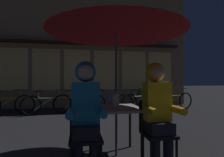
{
  "coord_description": "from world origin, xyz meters",
  "views": [
    {
      "loc": [
        -0.57,
        -2.69,
        1.16
      ],
      "look_at": [
        0.0,
        0.35,
        1.18
      ],
      "focal_mm": 28.77,
      "sensor_mm": 36.0,
      "label": 1
    }
  ],
  "objects_px": {
    "potted_plant": "(145,95)",
    "person_left_hooded": "(86,105)",
    "patio_umbrella": "(116,21)",
    "bicycle_furthest": "(176,101)",
    "chair_right": "(156,128)",
    "bicycle_fifth": "(141,101)",
    "cafe_table": "(116,114)",
    "person_right_hooded": "(158,103)",
    "bicycle_fourth": "(110,102)",
    "lantern": "(116,99)",
    "bicycle_third": "(77,103)",
    "bicycle_second": "(47,104)",
    "bicycle_nearest": "(8,105)",
    "chair_left": "(85,132)"
  },
  "relations": [
    {
      "from": "chair_left",
      "to": "bicycle_fourth",
      "type": "bearing_deg",
      "value": 75.69
    },
    {
      "from": "patio_umbrella",
      "to": "bicycle_third",
      "type": "relative_size",
      "value": 1.4
    },
    {
      "from": "bicycle_furthest",
      "to": "person_right_hooded",
      "type": "bearing_deg",
      "value": -122.76
    },
    {
      "from": "bicycle_third",
      "to": "bicycle_fourth",
      "type": "bearing_deg",
      "value": -6.08
    },
    {
      "from": "chair_left",
      "to": "bicycle_fourth",
      "type": "xyz_separation_m",
      "value": [
        1.04,
        4.1,
        -0.14
      ]
    },
    {
      "from": "bicycle_nearest",
      "to": "bicycle_third",
      "type": "height_order",
      "value": "same"
    },
    {
      "from": "person_left_hooded",
      "to": "potted_plant",
      "type": "bearing_deg",
      "value": 61.13
    },
    {
      "from": "chair_right",
      "to": "bicycle_nearest",
      "type": "height_order",
      "value": "chair_right"
    },
    {
      "from": "bicycle_fourth",
      "to": "chair_left",
      "type": "bearing_deg",
      "value": -104.31
    },
    {
      "from": "bicycle_second",
      "to": "bicycle_furthest",
      "type": "height_order",
      "value": "same"
    },
    {
      "from": "bicycle_second",
      "to": "potted_plant",
      "type": "bearing_deg",
      "value": 8.29
    },
    {
      "from": "chair_left",
      "to": "person_left_hooded",
      "type": "bearing_deg",
      "value": -90.0
    },
    {
      "from": "bicycle_second",
      "to": "bicycle_fourth",
      "type": "distance_m",
      "value": 2.17
    },
    {
      "from": "patio_umbrella",
      "to": "lantern",
      "type": "bearing_deg",
      "value": 119.52
    },
    {
      "from": "chair_right",
      "to": "bicycle_fifth",
      "type": "xyz_separation_m",
      "value": [
        1.27,
        4.14,
        -0.14
      ]
    },
    {
      "from": "bicycle_nearest",
      "to": "bicycle_fifth",
      "type": "distance_m",
      "value": 4.62
    },
    {
      "from": "potted_plant",
      "to": "chair_left",
      "type": "bearing_deg",
      "value": -119.18
    },
    {
      "from": "bicycle_nearest",
      "to": "chair_left",
      "type": "bearing_deg",
      "value": -59.99
    },
    {
      "from": "cafe_table",
      "to": "person_left_hooded",
      "type": "bearing_deg",
      "value": -138.43
    },
    {
      "from": "patio_umbrella",
      "to": "person_left_hooded",
      "type": "relative_size",
      "value": 1.65
    },
    {
      "from": "bicycle_fourth",
      "to": "bicycle_furthest",
      "type": "bearing_deg",
      "value": 0.12
    },
    {
      "from": "person_right_hooded",
      "to": "bicycle_fourth",
      "type": "relative_size",
      "value": 0.84
    },
    {
      "from": "cafe_table",
      "to": "patio_umbrella",
      "type": "relative_size",
      "value": 0.32
    },
    {
      "from": "bicycle_fifth",
      "to": "potted_plant",
      "type": "height_order",
      "value": "potted_plant"
    },
    {
      "from": "lantern",
      "to": "bicycle_nearest",
      "type": "xyz_separation_m",
      "value": [
        -2.86,
        3.75,
        -0.51
      ]
    },
    {
      "from": "patio_umbrella",
      "to": "bicycle_nearest",
      "type": "xyz_separation_m",
      "value": [
        -2.87,
        3.76,
        -1.71
      ]
    },
    {
      "from": "potted_plant",
      "to": "person_left_hooded",
      "type": "bearing_deg",
      "value": -118.87
    },
    {
      "from": "person_right_hooded",
      "to": "bicycle_furthest",
      "type": "xyz_separation_m",
      "value": [
        2.68,
        4.16,
        -0.5
      ]
    },
    {
      "from": "cafe_table",
      "to": "potted_plant",
      "type": "xyz_separation_m",
      "value": [
        2.06,
        4.19,
        -0.09
      ]
    },
    {
      "from": "person_right_hooded",
      "to": "bicycle_nearest",
      "type": "relative_size",
      "value": 0.83
    },
    {
      "from": "chair_left",
      "to": "chair_right",
      "type": "bearing_deg",
      "value": 0.0
    },
    {
      "from": "patio_umbrella",
      "to": "bicycle_furthest",
      "type": "height_order",
      "value": "patio_umbrella"
    },
    {
      "from": "chair_right",
      "to": "bicycle_second",
      "type": "relative_size",
      "value": 0.53
    },
    {
      "from": "bicycle_furthest",
      "to": "lantern",
      "type": "bearing_deg",
      "value": -130.37
    },
    {
      "from": "bicycle_third",
      "to": "bicycle_furthest",
      "type": "relative_size",
      "value": 1.0
    },
    {
      "from": "bicycle_second",
      "to": "person_left_hooded",
      "type": "bearing_deg",
      "value": -74.62
    },
    {
      "from": "bicycle_furthest",
      "to": "bicycle_nearest",
      "type": "bearing_deg",
      "value": 179.7
    },
    {
      "from": "bicycle_nearest",
      "to": "bicycle_third",
      "type": "distance_m",
      "value": 2.24
    },
    {
      "from": "person_left_hooded",
      "to": "bicycle_third",
      "type": "distance_m",
      "value": 4.31
    },
    {
      "from": "cafe_table",
      "to": "person_right_hooded",
      "type": "xyz_separation_m",
      "value": [
        0.48,
        -0.43,
        0.21
      ]
    },
    {
      "from": "potted_plant",
      "to": "person_right_hooded",
      "type": "bearing_deg",
      "value": -108.95
    },
    {
      "from": "bicycle_second",
      "to": "bicycle_fifth",
      "type": "bearing_deg",
      "value": 2.01
    },
    {
      "from": "lantern",
      "to": "bicycle_second",
      "type": "relative_size",
      "value": 0.14
    },
    {
      "from": "bicycle_second",
      "to": "patio_umbrella",
      "type": "bearing_deg",
      "value": -66.33
    },
    {
      "from": "lantern",
      "to": "bicycle_third",
      "type": "distance_m",
      "value": 3.93
    },
    {
      "from": "lantern",
      "to": "person_left_hooded",
      "type": "distance_m",
      "value": 0.64
    },
    {
      "from": "bicycle_furthest",
      "to": "bicycle_third",
      "type": "bearing_deg",
      "value": 178.16
    },
    {
      "from": "lantern",
      "to": "bicycle_second",
      "type": "xyz_separation_m",
      "value": [
        -1.59,
        3.64,
        -0.51
      ]
    },
    {
      "from": "bicycle_third",
      "to": "bicycle_fifth",
      "type": "height_order",
      "value": "same"
    },
    {
      "from": "chair_right",
      "to": "bicycle_third",
      "type": "bearing_deg",
      "value": 104.75
    }
  ]
}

